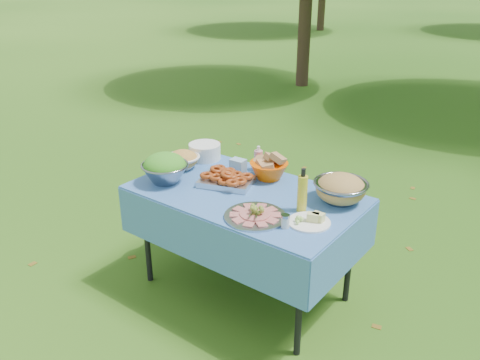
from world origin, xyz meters
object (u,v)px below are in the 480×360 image
Objects in this scene: pasta_bowl_steel at (341,188)px; oil_bottle at (302,190)px; picnic_table at (245,243)px; salad_bowl at (165,168)px; plate_stack at (205,151)px; bread_bowl at (269,166)px; charcuterie_platter at (255,211)px.

oil_bottle is (-0.13, -0.25, 0.05)m from pasta_bowl_steel.
picnic_table is 5.35× the size of oil_bottle.
pasta_bowl_steel is (0.55, 0.25, 0.47)m from picnic_table.
salad_bowl is (-0.53, -0.19, 0.48)m from picnic_table.
picnic_table is 0.80m from plate_stack.
plate_stack is (-0.60, 0.29, 0.44)m from picnic_table.
oil_bottle is at bearing -116.21° from pasta_bowl_steel.
oil_bottle reaches higher than plate_stack.
plate_stack is 0.90× the size of bread_bowl.
plate_stack is at bearing 97.85° from salad_bowl.
pasta_bowl_steel is 0.29m from oil_bottle.
salad_bowl reaches higher than plate_stack.
oil_bottle is (1.02, -0.30, 0.08)m from plate_stack.
bread_bowl is at bearing 42.10° from salad_bowl.
pasta_bowl_steel is 0.92× the size of charcuterie_platter.
picnic_table is 0.55m from bread_bowl.
bread_bowl is (0.59, -0.01, 0.03)m from plate_stack.
pasta_bowl_steel is at bearing 58.61° from charcuterie_platter.
bread_bowl is (-0.01, 0.28, 0.47)m from picnic_table.
bread_bowl is 0.78× the size of pasta_bowl_steel.
oil_bottle reaches higher than charcuterie_platter.
picnic_table is 0.76m from pasta_bowl_steel.
picnic_table is at bearing -88.48° from bread_bowl.
bread_bowl is (0.52, 0.47, -0.01)m from salad_bowl.
pasta_bowl_steel is (1.07, 0.44, -0.01)m from salad_bowl.
oil_bottle is (0.17, 0.24, 0.09)m from charcuterie_platter.
picnic_table is at bearing 19.91° from salad_bowl.
pasta_bowl_steel reaches higher than plate_stack.
picnic_table is at bearing 136.10° from charcuterie_platter.
oil_bottle reaches higher than pasta_bowl_steel.
bread_bowl is at bearing -1.33° from plate_stack.
charcuterie_platter is at bearing -3.38° from salad_bowl.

